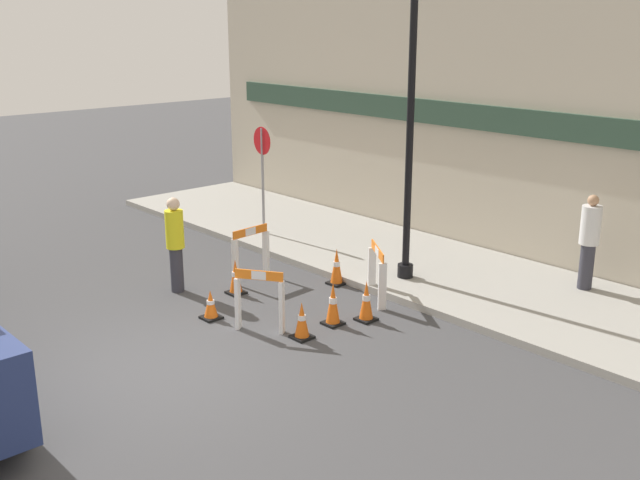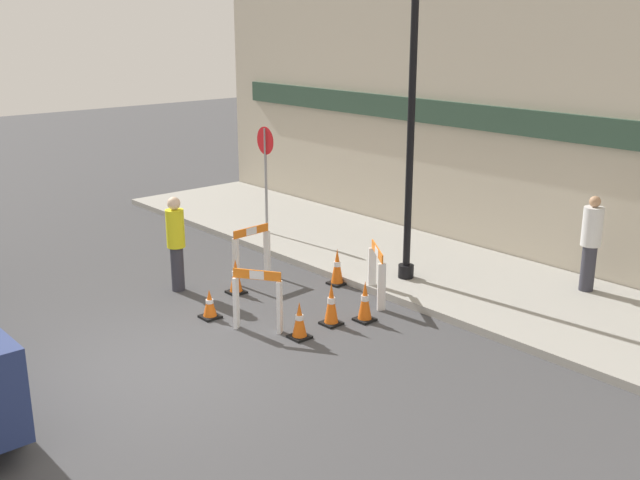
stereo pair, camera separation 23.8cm
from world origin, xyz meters
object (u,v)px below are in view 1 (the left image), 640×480
(person_worker, at_px, (175,241))
(person_pedestrian, at_px, (589,239))
(streetlamp_post, at_px, (412,82))
(stop_sign, at_px, (262,163))

(person_worker, distance_m, person_pedestrian, 7.21)
(streetlamp_post, height_order, person_pedestrian, streetlamp_post)
(streetlamp_post, relative_size, person_worker, 3.20)
(person_worker, height_order, person_pedestrian, person_pedestrian)
(streetlamp_post, distance_m, person_pedestrian, 4.10)
(person_pedestrian, bearing_deg, person_worker, 12.96)
(streetlamp_post, xyz_separation_m, stop_sign, (-4.07, -0.10, -1.95))
(person_worker, bearing_deg, streetlamp_post, 18.14)
(streetlamp_post, bearing_deg, stop_sign, -178.62)
(stop_sign, xyz_separation_m, person_pedestrian, (6.60, 1.98, -0.66))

